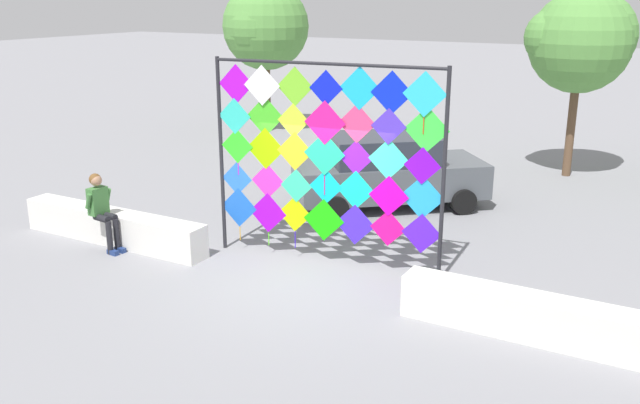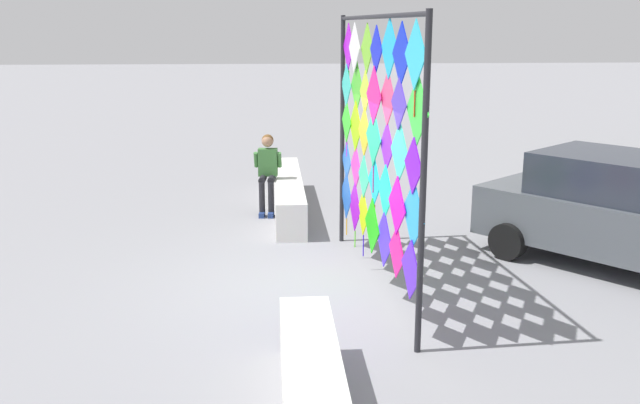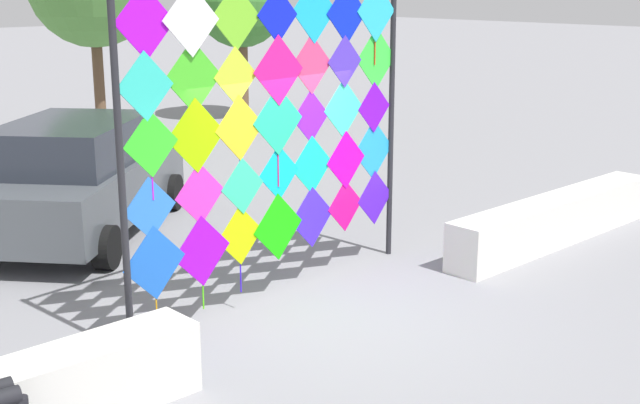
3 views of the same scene
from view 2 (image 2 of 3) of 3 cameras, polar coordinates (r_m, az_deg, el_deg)
name	(u,v)px [view 2 (image 2 of 3)]	position (r m, az deg, el deg)	size (l,w,h in m)	color
ground	(313,286)	(9.77, -0.59, -6.78)	(120.00, 120.00, 0.00)	gray
plaza_ledge_left	(288,194)	(13.64, -2.58, 0.65)	(4.28, 0.52, 0.64)	silver
kite_display_rack	(375,134)	(9.31, 4.42, 5.47)	(4.27, 0.48, 3.63)	#232328
seated_vendor	(267,168)	(13.36, -4.25, 2.77)	(0.68, 0.54, 1.49)	black
parked_car	(630,212)	(11.20, 23.67, -0.76)	(4.44, 4.14, 1.65)	#4C5156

